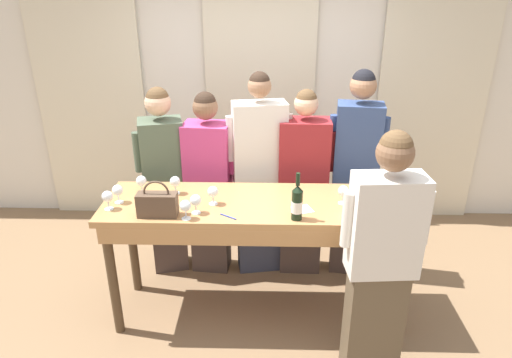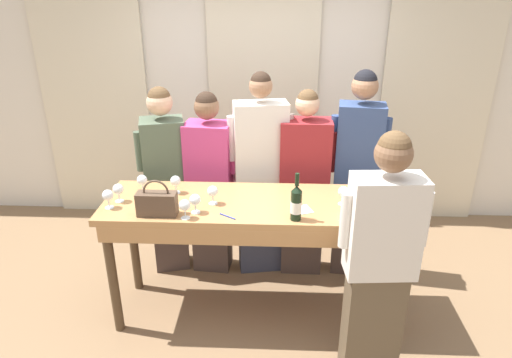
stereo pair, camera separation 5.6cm
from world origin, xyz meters
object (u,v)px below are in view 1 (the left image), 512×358
object	(u,v)px
wine_glass_center_left	(185,206)
host_pouring	(381,259)
guest_navy_coat	(355,173)
wine_glass_back_left	(213,192)
tasting_bar	(256,218)
wine_glass_center_mid	(196,201)
wine_glass_front_mid	(118,191)
guest_cream_sweater	(259,176)
wine_glass_back_mid	(141,181)
guest_pink_top	(209,184)
wine_glass_front_right	(175,182)
wine_glass_front_left	(107,197)
guest_olive_jacket	(165,181)
wine_glass_center_right	(343,191)
handbag	(157,204)
wine_bottle	(297,203)
guest_striped_shirt	(303,184)

from	to	relation	value
wine_glass_center_left	host_pouring	xyz separation A→B (m)	(1.25, -0.31, -0.19)
guest_navy_coat	host_pouring	distance (m)	1.20
wine_glass_back_left	host_pouring	bearing A→B (deg)	-26.25
tasting_bar	wine_glass_center_mid	distance (m)	0.49
wine_glass_front_mid	guest_cream_sweater	distance (m)	1.21
wine_glass_back_mid	guest_pink_top	world-z (taller)	guest_pink_top
wine_glass_front_right	wine_glass_center_mid	xyz separation A→B (m)	(0.20, -0.31, 0.00)
guest_cream_sweater	tasting_bar	bearing A→B (deg)	-91.19
host_pouring	wine_glass_front_right	bearing A→B (deg)	153.11
wine_glass_front_left	wine_glass_center_mid	xyz separation A→B (m)	(0.62, -0.04, 0.00)
wine_glass_front_right	guest_pink_top	distance (m)	0.58
wine_glass_front_mid	wine_glass_center_mid	world-z (taller)	same
wine_glass_back_left	guest_olive_jacket	world-z (taller)	guest_olive_jacket
tasting_bar	wine_glass_front_mid	size ratio (longest dim) A/B	16.04
wine_glass_front_right	guest_cream_sweater	xyz separation A→B (m)	(0.62, 0.49, -0.16)
wine_glass_center_right	wine_glass_back_left	xyz separation A→B (m)	(-0.93, -0.03, 0.00)
wine_glass_front_left	wine_glass_back_left	xyz separation A→B (m)	(0.72, 0.10, 0.00)
handbag	wine_glass_back_mid	size ratio (longest dim) A/B	1.96
wine_glass_center_left	wine_glass_back_left	bearing A→B (deg)	55.07
wine_glass_front_left	wine_glass_front_mid	distance (m)	0.11
wine_glass_center_right	handbag	bearing A→B (deg)	-170.51
wine_bottle	guest_navy_coat	size ratio (longest dim) A/B	0.18
wine_glass_front_left	handbag	bearing A→B (deg)	-13.03
wine_glass_center_mid	guest_striped_shirt	xyz separation A→B (m)	(0.79, 0.80, -0.23)
guest_olive_jacket	guest_striped_shirt	distance (m)	1.19
wine_glass_front_right	wine_glass_center_right	bearing A→B (deg)	-6.29
wine_glass_back_left	guest_olive_jacket	bearing A→B (deg)	127.12
wine_glass_center_left	guest_olive_jacket	xyz separation A→B (m)	(-0.34, 0.89, -0.21)
wine_glass_front_mid	tasting_bar	bearing A→B (deg)	0.82
wine_glass_center_right	wine_glass_back_left	size ratio (longest dim) A/B	1.00
wine_glass_center_mid	wine_glass_back_mid	distance (m)	0.55
tasting_bar	wine_glass_front_mid	world-z (taller)	wine_glass_front_mid
wine_glass_center_right	wine_bottle	bearing A→B (deg)	-144.99
guest_olive_jacket	wine_glass_front_left	bearing A→B (deg)	-106.32
wine_glass_center_mid	guest_striped_shirt	distance (m)	1.15
host_pouring	guest_cream_sweater	bearing A→B (deg)	122.77
guest_cream_sweater	host_pouring	size ratio (longest dim) A/B	1.05
handbag	wine_glass_center_left	distance (m)	0.20
wine_glass_center_left	guest_pink_top	xyz separation A→B (m)	(0.04, 0.89, -0.24)
wine_glass_front_left	wine_glass_back_mid	world-z (taller)	same
wine_bottle	guest_olive_jacket	distance (m)	1.41
wine_glass_front_right	host_pouring	distance (m)	1.57
handbag	guest_navy_coat	world-z (taller)	guest_navy_coat
wine_glass_center_mid	guest_pink_top	size ratio (longest dim) A/B	0.08
handbag	wine_glass_center_mid	distance (m)	0.26
wine_glass_center_right	wine_glass_back_left	bearing A→B (deg)	-178.00
wine_glass_center_left	host_pouring	bearing A→B (deg)	-14.00
guest_olive_jacket	host_pouring	world-z (taller)	host_pouring
wine_glass_front_left	wine_glass_back_mid	size ratio (longest dim) A/B	1.00
wine_glass_back_left	guest_striped_shirt	size ratio (longest dim) A/B	0.08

